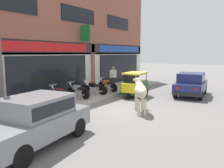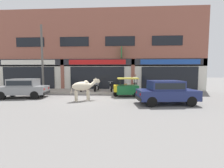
# 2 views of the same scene
# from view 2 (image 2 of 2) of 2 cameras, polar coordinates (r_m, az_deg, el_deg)

# --- Properties ---
(ground_plane) EXTENTS (90.00, 90.00, 0.00)m
(ground_plane) POSITION_cam_2_polar(r_m,az_deg,el_deg) (11.34, -9.67, -5.55)
(ground_plane) COLOR slate
(sidewalk) EXTENTS (19.00, 3.01, 0.17)m
(sidewalk) POSITION_cam_2_polar(r_m,az_deg,el_deg) (14.92, -6.50, -2.76)
(sidewalk) COLOR #A8A093
(sidewalk) RESTS_ON ground
(shop_building) EXTENTS (23.00, 1.40, 8.71)m
(shop_building) POSITION_cam_2_polar(r_m,az_deg,el_deg) (16.68, -5.58, 11.97)
(shop_building) COLOR #8E5142
(shop_building) RESTS_ON ground
(cow) EXTENTS (1.86, 1.45, 1.61)m
(cow) POSITION_cam_2_polar(r_m,az_deg,el_deg) (10.48, -10.80, -0.85)
(cow) COLOR beige
(cow) RESTS_ON ground
(car_0) EXTENTS (3.74, 1.98, 1.46)m
(car_0) POSITION_cam_2_polar(r_m,az_deg,el_deg) (9.76, 19.87, -2.56)
(car_0) COLOR black
(car_0) RESTS_ON ground
(car_1) EXTENTS (3.76, 2.09, 1.46)m
(car_1) POSITION_cam_2_polar(r_m,az_deg,el_deg) (13.35, -30.71, -1.08)
(car_1) COLOR black
(car_1) RESTS_ON ground
(auto_rickshaw) EXTENTS (2.05, 1.33, 1.52)m
(auto_rickshaw) POSITION_cam_2_polar(r_m,az_deg,el_deg) (12.15, 5.40, -1.68)
(auto_rickshaw) COLOR black
(auto_rickshaw) RESTS_ON ground
(motorcycle_0) EXTENTS (0.52, 1.81, 0.88)m
(motorcycle_0) POSITION_cam_2_polar(r_m,az_deg,el_deg) (14.65, -11.14, -1.10)
(motorcycle_0) COLOR black
(motorcycle_0) RESTS_ON sidewalk
(motorcycle_1) EXTENTS (0.52, 1.81, 0.88)m
(motorcycle_1) POSITION_cam_2_polar(r_m,az_deg,el_deg) (14.46, -5.88, -1.11)
(motorcycle_1) COLOR black
(motorcycle_1) RESTS_ON sidewalk
(motorcycle_2) EXTENTS (0.54, 1.80, 0.88)m
(motorcycle_2) POSITION_cam_2_polar(r_m,az_deg,el_deg) (14.24, -0.46, -1.18)
(motorcycle_2) COLOR black
(motorcycle_2) RESTS_ON sidewalk
(motorcycle_3) EXTENTS (0.65, 1.79, 0.88)m
(motorcycle_3) POSITION_cam_2_polar(r_m,az_deg,el_deg) (14.21, 5.14, -1.21)
(motorcycle_3) COLOR black
(motorcycle_3) RESTS_ON sidewalk
(pedestrian) EXTENTS (0.40, 0.36, 1.60)m
(pedestrian) POSITION_cam_2_polar(r_m,az_deg,el_deg) (14.39, 8.88, 1.22)
(pedestrian) COLOR #2D2D33
(pedestrian) RESTS_ON sidewalk
(utility_pole) EXTENTS (0.18, 0.18, 6.05)m
(utility_pole) POSITION_cam_2_polar(r_m,az_deg,el_deg) (15.21, -25.02, 8.72)
(utility_pole) COLOR #595651
(utility_pole) RESTS_ON sidewalk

